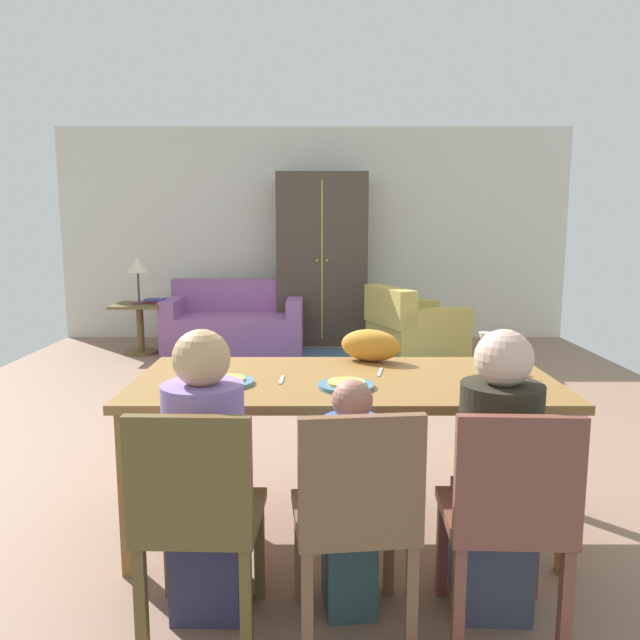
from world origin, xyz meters
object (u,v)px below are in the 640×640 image
table_lamp (138,266)px  person_child (350,505)px  plate_near_man (227,382)px  cat (371,345)px  armoire (322,259)px  handbag (370,359)px  armchair (413,333)px  wine_glass (486,343)px  person_man (208,484)px  book_upper (155,300)px  dining_chair_woman (508,511)px  couch (236,324)px  side_table (140,321)px  plate_near_child (346,386)px  dining_table (345,391)px  book_lower (154,302)px  dining_chair_man (198,510)px  person_woman (496,484)px  dining_chair_child (356,510)px

table_lamp → person_child: bearing=-65.4°
plate_near_man → cat: bearing=34.7°
armoire → handbag: (0.48, -1.58, -0.92)m
person_child → cat: 1.10m
armchair → armoire: armoire is taller
wine_glass → person_man: bearing=-146.7°
book_upper → dining_chair_woman: bearing=-62.9°
couch → side_table: bearing=-166.4°
plate_near_child → armchair: size_ratio=0.23×
dining_table → armchair: (0.89, 3.72, -0.37)m
plate_near_man → plate_near_child: same height
dining_table → book_lower: size_ratio=8.98×
dining_table → dining_chair_man: dining_chair_man is taller
cat → armoire: bearing=114.9°
side_table → table_lamp: table_lamp is taller
plate_near_man → plate_near_child: (0.54, -0.06, 0.00)m
handbag → dining_chair_woman: bearing=-87.9°
person_man → table_lamp: bearing=109.0°
side_table → book_lower: 0.27m
book_upper → cat: bearing=-60.4°
book_upper → wine_glass: bearing=-55.6°
dining_chair_woman → armoire: (-0.63, 5.64, 0.56)m
dining_table → table_lamp: table_lamp is taller
person_man → table_lamp: size_ratio=2.05×
dining_chair_man → person_child: size_ratio=0.94×
wine_glass → couch: bearing=113.5°
dining_table → couch: couch is taller
book_upper → book_lower: bearing=146.6°
dining_table → plate_near_man: bearing=-167.5°
cat → person_man: bearing=-102.8°
person_woman → book_lower: bearing=118.2°
cat → armoire: 4.47m
wine_glass → dining_chair_child: 1.29m
dining_chair_child → book_lower: bearing=112.3°
dining_chair_child → armchair: bearing=79.0°
dining_table → wine_glass: wine_glass is taller
armchair → side_table: bearing=172.3°
dining_chair_child → table_lamp: table_lamp is taller
dining_chair_woman → armoire: bearing=96.4°
person_woman → handbag: person_woman is taller
couch → armoire: armoire is taller
dining_chair_man → person_woman: (1.09, 0.18, 0.02)m
plate_near_child → dining_chair_woman: 0.88m
armchair → handbag: bearing=-136.1°
couch → wine_glass: bearing=-66.5°
armchair → table_lamp: size_ratio=2.04×
table_lamp → book_upper: 0.42m
cat → couch: 4.27m
wine_glass → dining_chair_woman: bearing=-99.7°
plate_near_child → person_child: bearing=-90.4°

